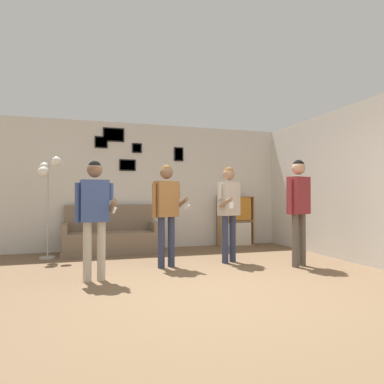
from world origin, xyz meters
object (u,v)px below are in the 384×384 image
object	(u,v)px
person_player_foreground_left	(95,208)
person_spectator_near_bookshelf	(299,201)
person_watcher_holding_cup	(229,204)
couch	(111,237)
floor_lamp	(48,180)
person_player_foreground_center	(166,205)
bookshelf	(235,221)

from	to	relation	value
person_player_foreground_left	person_spectator_near_bookshelf	size ratio (longest dim) A/B	0.93
person_watcher_holding_cup	person_spectator_near_bookshelf	world-z (taller)	person_spectator_near_bookshelf
couch	floor_lamp	bearing A→B (deg)	-164.67
couch	person_player_foreground_center	world-z (taller)	person_player_foreground_center
person_player_foreground_left	person_watcher_holding_cup	world-z (taller)	person_watcher_holding_cup
floor_lamp	person_player_foreground_center	bearing A→B (deg)	-36.52
bookshelf	person_spectator_near_bookshelf	world-z (taller)	person_spectator_near_bookshelf
floor_lamp	person_spectator_near_bookshelf	size ratio (longest dim) A/B	1.08
bookshelf	person_watcher_holding_cup	size ratio (longest dim) A/B	0.69
floor_lamp	person_player_foreground_left	xyz separation A→B (m)	(0.77, -1.97, -0.45)
bookshelf	floor_lamp	size ratio (longest dim) A/B	0.61
couch	person_spectator_near_bookshelf	xyz separation A→B (m)	(2.79, -2.26, 0.75)
person_watcher_holding_cup	floor_lamp	bearing A→B (deg)	156.24
person_player_foreground_center	person_watcher_holding_cup	bearing A→B (deg)	3.96
couch	person_spectator_near_bookshelf	world-z (taller)	person_spectator_near_bookshelf
bookshelf	person_player_foreground_center	bearing A→B (deg)	-137.34
bookshelf	person_spectator_near_bookshelf	size ratio (longest dim) A/B	0.66
person_player_foreground_left	person_player_foreground_center	bearing A→B (deg)	27.61
floor_lamp	person_player_foreground_left	bearing A→B (deg)	-68.67
person_player_foreground_left	couch	bearing A→B (deg)	80.87
couch	bookshelf	size ratio (longest dim) A/B	1.63
bookshelf	person_watcher_holding_cup	bearing A→B (deg)	-117.53
floor_lamp	person_player_foreground_left	distance (m)	2.17
floor_lamp	person_player_foreground_center	xyz separation A→B (m)	(1.88, -1.39, -0.43)
person_player_foreground_center	floor_lamp	bearing A→B (deg)	143.48
bookshelf	floor_lamp	xyz separation A→B (m)	(-3.94, -0.50, 0.86)
couch	person_player_foreground_left	xyz separation A→B (m)	(-0.37, -2.29, 0.67)
bookshelf	person_spectator_near_bookshelf	bearing A→B (deg)	-90.15
couch	floor_lamp	size ratio (longest dim) A/B	0.99
person_player_foreground_center	person_spectator_near_bookshelf	world-z (taller)	person_spectator_near_bookshelf
bookshelf	person_player_foreground_left	size ratio (longest dim) A/B	0.71
person_player_foreground_left	person_spectator_near_bookshelf	distance (m)	3.16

